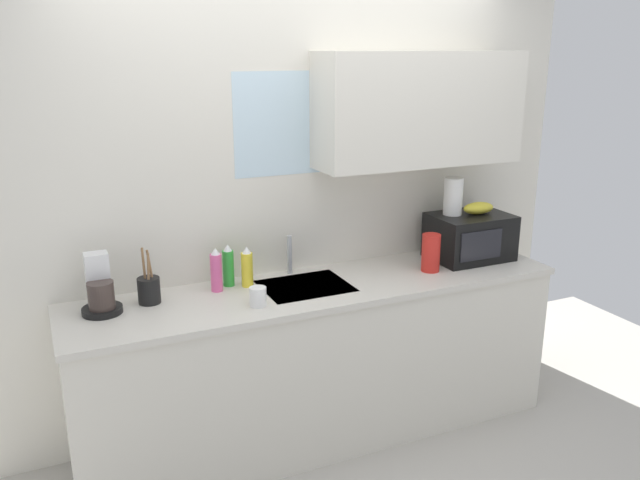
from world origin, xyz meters
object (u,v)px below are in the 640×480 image
at_px(cereal_canister, 431,253).
at_px(mug_white, 258,297).
at_px(dish_soap_bottle_yellow, 247,268).
at_px(dish_soap_bottle_green, 228,266).
at_px(microwave, 470,237).
at_px(utensil_crock, 149,289).
at_px(paper_towel_roll, 453,196).
at_px(banana_bunch, 478,208).
at_px(dish_soap_bottle_pink, 216,271).
at_px(coffee_maker, 100,291).

xyz_separation_m(cereal_canister, mug_white, (-1.06, -0.09, -0.06)).
xyz_separation_m(dish_soap_bottle_yellow, dish_soap_bottle_green, (-0.09, 0.05, 0.00)).
relative_size(microwave, utensil_crock, 1.59).
distance_m(paper_towel_roll, mug_white, 1.36).
height_order(dish_soap_bottle_green, cereal_canister, dish_soap_bottle_green).
xyz_separation_m(microwave, banana_bunch, (0.05, 0.00, 0.17)).
bearing_deg(paper_towel_roll, dish_soap_bottle_green, 176.00).
relative_size(banana_bunch, mug_white, 2.11).
height_order(paper_towel_roll, mug_white, paper_towel_roll).
relative_size(banana_bunch, dish_soap_bottle_pink, 0.86).
height_order(dish_soap_bottle_green, dish_soap_bottle_pink, dish_soap_bottle_pink).
relative_size(microwave, coffee_maker, 1.64).
distance_m(microwave, dish_soap_bottle_pink, 1.53).
bearing_deg(mug_white, microwave, 7.66).
distance_m(banana_bunch, mug_white, 1.49).
bearing_deg(mug_white, coffee_maker, 160.64).
bearing_deg(paper_towel_roll, dish_soap_bottle_yellow, 178.02).
xyz_separation_m(banana_bunch, coffee_maker, (-2.16, 0.06, -0.20)).
bearing_deg(cereal_canister, paper_towel_roll, 32.01).
height_order(microwave, banana_bunch, banana_bunch).
xyz_separation_m(microwave, utensil_crock, (-1.88, 0.07, -0.06)).
bearing_deg(utensil_crock, dish_soap_bottle_pink, 3.83).
bearing_deg(banana_bunch, coffee_maker, 178.45).
distance_m(microwave, coffee_maker, 2.11).
bearing_deg(dish_soap_bottle_green, banana_bunch, -5.50).
bearing_deg(dish_soap_bottle_yellow, microwave, -4.00).
height_order(dish_soap_bottle_green, mug_white, dish_soap_bottle_green).
bearing_deg(mug_white, cereal_canister, 4.85).
distance_m(microwave, dish_soap_bottle_yellow, 1.36).
distance_m(coffee_maker, cereal_canister, 1.77).
height_order(dish_soap_bottle_yellow, cereal_canister, dish_soap_bottle_yellow).
relative_size(banana_bunch, coffee_maker, 0.71).
relative_size(banana_bunch, dish_soap_bottle_yellow, 0.92).
height_order(banana_bunch, utensil_crock, banana_bunch).
height_order(dish_soap_bottle_pink, utensil_crock, utensil_crock).
height_order(dish_soap_bottle_yellow, utensil_crock, utensil_crock).
xyz_separation_m(paper_towel_roll, utensil_crock, (-1.78, 0.02, -0.31)).
relative_size(paper_towel_roll, coffee_maker, 0.79).
distance_m(dish_soap_bottle_green, utensil_crock, 0.44).
distance_m(coffee_maker, dish_soap_bottle_yellow, 0.75).
distance_m(microwave, cereal_canister, 0.35).
distance_m(banana_bunch, coffee_maker, 2.17).
xyz_separation_m(coffee_maker, cereal_canister, (1.77, -0.16, 0.00)).
relative_size(paper_towel_roll, mug_white, 2.32).
relative_size(coffee_maker, cereal_canister, 1.31).
bearing_deg(dish_soap_bottle_pink, utensil_crock, -176.17).
distance_m(cereal_canister, utensil_crock, 1.55).
height_order(banana_bunch, paper_towel_roll, paper_towel_roll).
distance_m(dish_soap_bottle_yellow, cereal_canister, 1.04).
relative_size(banana_bunch, cereal_canister, 0.93).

